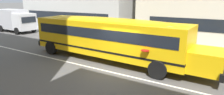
# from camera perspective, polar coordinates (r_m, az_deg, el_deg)

# --- Properties ---
(ground_plane) EXTENTS (400.00, 400.00, 0.00)m
(ground_plane) POSITION_cam_1_polar(r_m,az_deg,el_deg) (11.18, 0.74, -7.51)
(ground_plane) COLOR #54514F
(sidewalk_far) EXTENTS (120.00, 3.00, 0.01)m
(sidewalk_far) POSITION_cam_1_polar(r_m,az_deg,el_deg) (18.06, 13.87, 0.57)
(sidewalk_far) COLOR gray
(sidewalk_far) RESTS_ON ground_plane
(lane_centreline) EXTENTS (110.00, 0.16, 0.01)m
(lane_centreline) POSITION_cam_1_polar(r_m,az_deg,el_deg) (11.18, 0.74, -7.50)
(lane_centreline) COLOR silver
(lane_centreline) RESTS_ON ground_plane
(school_bus) EXTENTS (13.08, 3.28, 2.91)m
(school_bus) POSITION_cam_1_polar(r_m,az_deg,el_deg) (13.03, -0.93, 3.56)
(school_bus) COLOR yellow
(school_bus) RESTS_ON ground_plane
(box_truck) EXTENTS (6.10, 2.59, 2.82)m
(box_truck) POSITION_cam_1_polar(r_m,az_deg,el_deg) (27.81, -26.89, 7.34)
(box_truck) COLOR silver
(box_truck) RESTS_ON ground_plane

